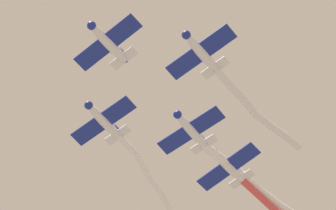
{
  "coord_description": "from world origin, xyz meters",
  "views": [
    {
      "loc": [
        -4.34,
        38.86,
        6.08
      ],
      "look_at": [
        0.5,
        -0.17,
        74.72
      ],
      "focal_mm": 83.19,
      "sensor_mm": 36.0,
      "label": 1
    }
  ],
  "objects_px": {
    "airplane_right_wing": "(104,121)",
    "airplane_left_wing": "(201,52)",
    "airplane_slot": "(191,130)",
    "airplane_lead": "(108,42)",
    "airplane_trail": "(229,166)"
  },
  "relations": [
    {
      "from": "airplane_right_wing",
      "to": "airplane_lead",
      "type": "bearing_deg",
      "value": 43.38
    },
    {
      "from": "airplane_lead",
      "to": "airplane_right_wing",
      "type": "bearing_deg",
      "value": -134.66
    },
    {
      "from": "airplane_right_wing",
      "to": "airplane_trail",
      "type": "height_order",
      "value": "airplane_trail"
    },
    {
      "from": "airplane_right_wing",
      "to": "airplane_slot",
      "type": "bearing_deg",
      "value": 133.39
    },
    {
      "from": "airplane_left_wing",
      "to": "airplane_right_wing",
      "type": "relative_size",
      "value": 1.0
    },
    {
      "from": "airplane_right_wing",
      "to": "airplane_trail",
      "type": "distance_m",
      "value": 14.39
    },
    {
      "from": "airplane_lead",
      "to": "airplane_right_wing",
      "type": "xyz_separation_m",
      "value": [
        1.94,
        -8.89,
        0.3
      ]
    },
    {
      "from": "airplane_lead",
      "to": "airplane_trail",
      "type": "xyz_separation_m",
      "value": [
        -10.42,
        -16.25,
        0.4
      ]
    },
    {
      "from": "airplane_slot",
      "to": "airplane_trail",
      "type": "xyz_separation_m",
      "value": [
        -3.47,
        -5.42,
        0.6
      ]
    },
    {
      "from": "airplane_slot",
      "to": "airplane_trail",
      "type": "height_order",
      "value": "airplane_trail"
    },
    {
      "from": "airplane_lead",
      "to": "airplane_right_wing",
      "type": "height_order",
      "value": "airplane_right_wing"
    },
    {
      "from": "airplane_left_wing",
      "to": "airplane_slot",
      "type": "distance_m",
      "value": 9.1
    },
    {
      "from": "airplane_trail",
      "to": "airplane_right_wing",
      "type": "bearing_deg",
      "value": -24.55
    },
    {
      "from": "airplane_slot",
      "to": "airplane_lead",
      "type": "bearing_deg",
      "value": -2.58
    },
    {
      "from": "airplane_right_wing",
      "to": "airplane_left_wing",
      "type": "bearing_deg",
      "value": 88.4
    }
  ]
}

